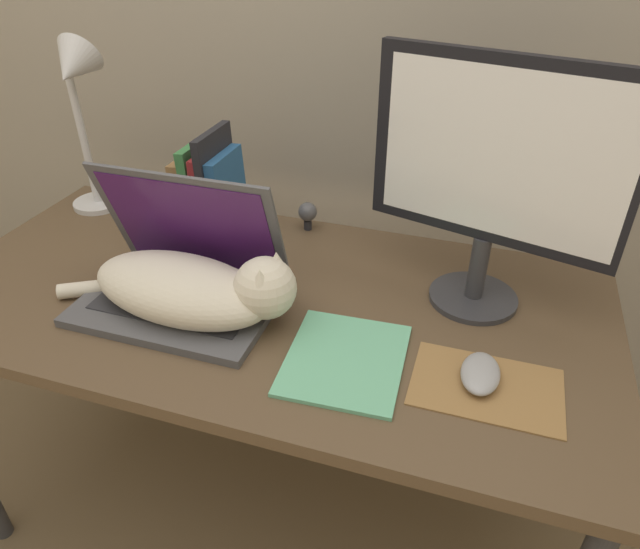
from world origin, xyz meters
name	(u,v)px	position (x,y,z in m)	size (l,w,h in m)	color
desk	(265,322)	(0.00, 0.35, 0.64)	(1.42, 0.70, 0.72)	brown
laptop	(183,279)	(-0.15, 0.29, 0.77)	(0.39, 0.27, 0.27)	#4C4C51
cat	(194,289)	(-0.10, 0.24, 0.78)	(0.51, 0.21, 0.15)	beige
external_monitor	(495,173)	(0.42, 0.47, 1.00)	(0.47, 0.18, 0.49)	#333338
mousepad	(486,387)	(0.47, 0.21, 0.72)	(0.25, 0.17, 0.00)	olive
computer_mouse	(480,373)	(0.45, 0.23, 0.73)	(0.07, 0.11, 0.03)	#99999E
book_row	(210,189)	(-0.23, 0.58, 0.82)	(0.14, 0.16, 0.26)	olive
desk_lamp	(78,99)	(-0.55, 0.57, 1.02)	(0.17, 0.17, 0.45)	silver
notepad	(345,359)	(0.22, 0.20, 0.72)	(0.22, 0.25, 0.01)	#6BBC93
webcam	(308,213)	(-0.01, 0.65, 0.76)	(0.05, 0.05, 0.07)	#232328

